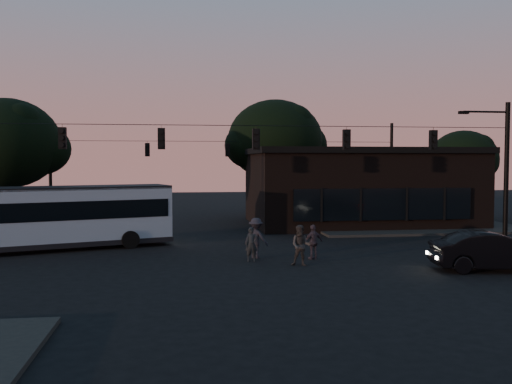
{
  "coord_description": "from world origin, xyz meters",
  "views": [
    {
      "loc": [
        -3.72,
        -23.27,
        4.48
      ],
      "look_at": [
        0.0,
        4.0,
        3.0
      ],
      "focal_mm": 40.0,
      "sensor_mm": 36.0,
      "label": 1
    }
  ],
  "objects": [
    {
      "name": "pedestrian_c",
      "position": [
        2.38,
        2.03,
        0.8
      ],
      "size": [
        1.01,
        0.67,
        1.59
      ],
      "primitive_type": "imported",
      "rotation": [
        0.0,
        0.0,
        3.48
      ],
      "color": "#352B35",
      "rests_on": "ground"
    },
    {
      "name": "building",
      "position": [
        9.0,
        15.97,
        2.71
      ],
      "size": [
        15.4,
        10.41,
        5.4
      ],
      "color": "black",
      "rests_on": "ground"
    },
    {
      "name": "pedestrian_a",
      "position": [
        -0.49,
        1.88,
        0.77
      ],
      "size": [
        0.58,
        0.4,
        1.53
      ],
      "primitive_type": "imported",
      "rotation": [
        0.0,
        0.0,
        -0.07
      ],
      "color": "black",
      "rests_on": "ground"
    },
    {
      "name": "signal_rig_far",
      "position": [
        0.0,
        20.0,
        4.2
      ],
      "size": [
        26.24,
        0.3,
        7.5
      ],
      "color": "black",
      "rests_on": "ground"
    },
    {
      "name": "car",
      "position": [
        9.0,
        -1.7,
        0.81
      ],
      "size": [
        5.08,
        2.39,
        1.61
      ],
      "primitive_type": "imported",
      "rotation": [
        0.0,
        0.0,
        1.43
      ],
      "color": "black",
      "rests_on": "ground"
    },
    {
      "name": "tree_right",
      "position": [
        18.0,
        18.0,
        4.63
      ],
      "size": [
        5.2,
        5.2,
        6.86
      ],
      "color": "black",
      "rests_on": "ground"
    },
    {
      "name": "sidewalk_far_right",
      "position": [
        12.0,
        14.0,
        0.07
      ],
      "size": [
        14.0,
        10.0,
        0.15
      ],
      "primitive_type": "cube",
      "color": "black",
      "rests_on": "ground"
    },
    {
      "name": "pedestrian_b",
      "position": [
        1.46,
        0.5,
        0.88
      ],
      "size": [
        1.03,
        0.91,
        1.76
      ],
      "primitive_type": "imported",
      "rotation": [
        0.0,
        0.0,
        -0.34
      ],
      "color": "#2C2928",
      "rests_on": "ground"
    },
    {
      "name": "ground",
      "position": [
        0.0,
        0.0,
        0.0
      ],
      "size": [
        120.0,
        120.0,
        0.0
      ],
      "primitive_type": "plane",
      "color": "black",
      "rests_on": "ground"
    },
    {
      "name": "pedestrian_d",
      "position": [
        -0.18,
        2.69,
        0.93
      ],
      "size": [
        1.38,
        1.28,
        1.87
      ],
      "primitive_type": "imported",
      "rotation": [
        0.0,
        0.0,
        2.5
      ],
      "color": "black",
      "rests_on": "ground"
    },
    {
      "name": "tree_behind",
      "position": [
        4.0,
        22.0,
        6.19
      ],
      "size": [
        7.6,
        7.6,
        9.43
      ],
      "color": "black",
      "rests_on": "ground"
    },
    {
      "name": "tree_left",
      "position": [
        -14.0,
        13.0,
        5.57
      ],
      "size": [
        6.4,
        6.4,
        8.3
      ],
      "color": "black",
      "rests_on": "ground"
    },
    {
      "name": "bus",
      "position": [
        -9.81,
        6.53,
        1.8
      ],
      "size": [
        11.63,
        6.2,
        3.21
      ],
      "rotation": [
        0.0,
        0.0,
        0.33
      ],
      "color": "#8192A4",
      "rests_on": "ground"
    },
    {
      "name": "sidewalk_far_left",
      "position": [
        -14.0,
        14.0,
        0.07
      ],
      "size": [
        14.0,
        10.0,
        0.15
      ],
      "primitive_type": "cube",
      "color": "black",
      "rests_on": "ground"
    },
    {
      "name": "signal_rig_near",
      "position": [
        0.0,
        4.0,
        4.45
      ],
      "size": [
        26.24,
        0.3,
        7.5
      ],
      "color": "black",
      "rests_on": "ground"
    }
  ]
}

